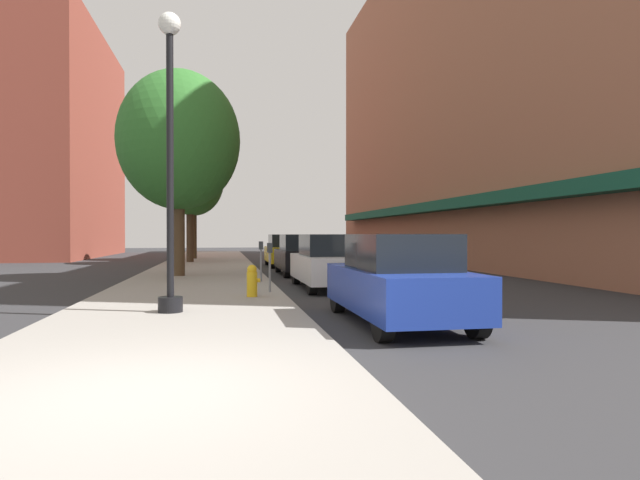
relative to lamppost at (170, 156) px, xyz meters
name	(u,v)px	position (x,y,z in m)	size (l,w,h in m)	color
ground_plane	(295,272)	(4.21, 12.57, -3.20)	(90.00, 90.00, 0.00)	#2D2D30
sidewalk_slab	(204,270)	(0.21, 13.57, -3.14)	(4.80, 50.00, 0.12)	gray
building_right_brick	(481,84)	(15.19, 16.57, 6.79)	(6.80, 40.00, 20.04)	#9E6047
building_far_background	(61,145)	(-10.81, 31.57, 5.11)	(6.80, 18.00, 16.66)	brown
lamppost	(170,156)	(0.00, 0.00, 0.00)	(0.48, 0.48, 5.90)	black
fire_hydrant	(252,280)	(1.73, 2.32, -2.68)	(0.33, 0.26, 0.79)	gold
parking_meter_near	(261,256)	(2.26, 6.52, -2.25)	(0.14, 0.09, 1.31)	slate
parking_meter_far	(270,261)	(2.26, 3.28, -2.25)	(0.14, 0.09, 1.31)	slate
tree_near	(190,176)	(-0.75, 19.71, 1.72)	(3.81, 3.81, 7.02)	#422D1E
tree_mid	(179,140)	(-0.56, 9.53, 1.95)	(4.50, 4.50, 7.64)	#4C3823
tree_far	(193,182)	(-0.79, 24.27, 1.85)	(3.85, 3.85, 7.18)	#4C3823
car_blue	(398,280)	(4.21, -1.46, -2.39)	(1.80, 4.30, 1.66)	black
car_white	(329,262)	(4.21, 5.01, -2.39)	(1.80, 4.30, 1.66)	black
car_black	(301,255)	(4.21, 10.76, -2.39)	(1.80, 4.30, 1.66)	black
car_yellow	(285,251)	(4.21, 16.37, -2.39)	(1.80, 4.30, 1.66)	black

